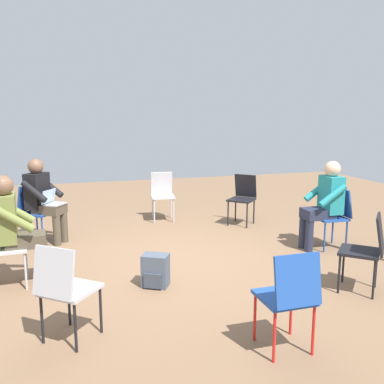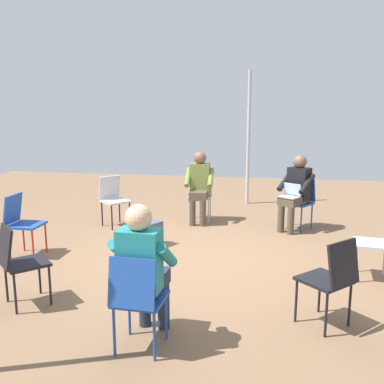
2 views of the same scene
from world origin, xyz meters
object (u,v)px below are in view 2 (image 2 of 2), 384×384
object	(u,v)px
chair_northeast	(331,276)
person_in_teal	(144,265)
chair_southwest	(113,197)
chair_northwest	(300,199)
chair_southeast	(18,259)
chair_north	(379,239)
person_in_olive	(199,183)
chair_south	(22,220)
person_with_laptop	(296,189)
backpack_near_laptop_user	(152,235)
chair_west	(200,192)
chair_east	(137,296)

from	to	relation	value
chair_northeast	person_in_teal	size ratio (longest dim) A/B	0.69
chair_southwest	chair_northwest	distance (m)	3.16
chair_southeast	chair_north	bearing A→B (deg)	63.08
chair_northeast	person_in_olive	size ratio (longest dim) A/B	0.69
chair_south	person_with_laptop	distance (m)	4.19
chair_north	person_in_teal	size ratio (longest dim) A/B	0.69
chair_southeast	backpack_near_laptop_user	distance (m)	2.28
backpack_near_laptop_user	person_with_laptop	bearing A→B (deg)	119.76
chair_northeast	person_in_olive	bearing A→B (deg)	71.58
chair_northeast	chair_south	bearing A→B (deg)	115.96
chair_west	chair_southeast	size ratio (longest dim) A/B	1.00
person_with_laptop	backpack_near_laptop_user	xyz separation A→B (m)	(1.20, -2.10, -0.53)
chair_southeast	chair_northwest	distance (m)	4.57
chair_south	backpack_near_laptop_user	bearing A→B (deg)	113.75
person_in_teal	chair_northwest	bearing A→B (deg)	70.93
chair_northeast	chair_west	size ratio (longest dim) A/B	1.00
chair_northwest	person_in_olive	world-z (taller)	person_in_olive
chair_east	chair_west	bearing A→B (deg)	94.88
chair_north	chair_east	bearing A→B (deg)	137.54
chair_north	chair_southeast	size ratio (longest dim) A/B	1.00
chair_southwest	chair_north	bearing A→B (deg)	106.46
person_with_laptop	chair_north	bearing A→B (deg)	146.71
chair_north	backpack_near_laptop_user	distance (m)	3.05
person_in_olive	backpack_near_laptop_user	world-z (taller)	person_in_olive
chair_northeast	chair_northwest	distance (m)	3.37
chair_southwest	chair_east	xyz separation A→B (m)	(3.68, 1.55, 0.00)
chair_east	person_in_teal	world-z (taller)	person_in_teal
chair_southwest	chair_east	bearing A→B (deg)	63.56
chair_west	chair_northwest	size ratio (longest dim) A/B	1.00
chair_southeast	chair_south	world-z (taller)	same
person_in_teal	chair_north	bearing A→B (deg)	40.51
chair_northeast	person_in_teal	xyz separation A→B (m)	(0.52, -1.60, 0.20)
chair_northeast	person_with_laptop	distance (m)	3.24
chair_south	chair_northwest	bearing A→B (deg)	118.37
chair_west	chair_east	bearing A→B (deg)	89.29
chair_northwest	person_in_olive	xyz separation A→B (m)	(-0.10, -1.72, 0.20)
chair_west	chair_southeast	xyz separation A→B (m)	(3.71, -1.28, 0.00)
chair_southwest	chair_east	distance (m)	3.99
chair_east	person_in_olive	world-z (taller)	person_in_olive
chair_west	chair_south	size ratio (longest dim) A/B	1.00
chair_east	chair_northwest	distance (m)	4.36
chair_southwest	chair_west	distance (m)	1.55
chair_southeast	person_with_laptop	distance (m)	4.41
chair_northwest	chair_south	bearing A→B (deg)	62.34
chair_east	person_in_olive	xyz separation A→B (m)	(-4.16, -0.14, 0.20)
chair_northeast	person_in_olive	world-z (taller)	person_in_olive
chair_north	person_in_teal	bearing A→B (deg)	135.14
chair_northeast	chair_south	size ratio (longest dim) A/B	1.00
chair_northeast	chair_southeast	distance (m)	3.03
chair_north	chair_east	world-z (taller)	same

